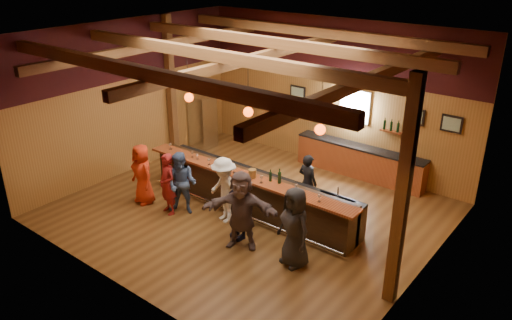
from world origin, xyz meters
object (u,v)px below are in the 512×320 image
object	(u,v)px
customer_orange	(143,174)
ice_bucket	(252,173)
back_bar_cabinet	(359,161)
stainless_fridge	(203,121)
customer_navy	(238,208)
bar_counter	(253,191)
bottle_a	(270,177)
customer_brown	(241,210)
customer_white	(224,190)
customer_dark	(295,227)
customer_denim	(182,183)
bartender	(307,182)
customer_redvest	(168,184)

from	to	relation	value
customer_orange	ice_bucket	world-z (taller)	customer_orange
back_bar_cabinet	ice_bucket	size ratio (longest dim) A/B	18.68
stainless_fridge	customer_navy	xyz separation A→B (m)	(4.69, -3.71, -0.11)
back_bar_cabinet	customer_navy	xyz separation A→B (m)	(-0.61, -4.83, 0.31)
back_bar_cabinet	customer_orange	bearing A→B (deg)	-126.48
bar_counter	bottle_a	size ratio (longest dim) A/B	20.42
customer_brown	ice_bucket	bearing A→B (deg)	91.38
customer_white	customer_navy	size ratio (longest dim) A/B	1.08
customer_navy	customer_brown	world-z (taller)	customer_brown
customer_dark	ice_bucket	world-z (taller)	customer_dark
stainless_fridge	customer_brown	world-z (taller)	customer_brown
customer_denim	bartender	distance (m)	3.21
bar_counter	bartender	xyz separation A→B (m)	(1.08, 0.90, 0.24)
back_bar_cabinet	customer_redvest	xyz separation A→B (m)	(-2.78, -5.03, 0.34)
back_bar_cabinet	bartender	xyz separation A→B (m)	(-0.10, -2.67, 0.29)
bar_counter	customer_dark	bearing A→B (deg)	-31.45
back_bar_cabinet	customer_orange	distance (m)	6.28
customer_navy	ice_bucket	xyz separation A→B (m)	(-0.34, 0.94, 0.43)
customer_dark	customer_orange	bearing A→B (deg)	-160.43
bartender	bottle_a	size ratio (longest dim) A/B	4.96
bar_counter	customer_dark	xyz separation A→B (m)	(2.20, -1.34, 0.38)
ice_bucket	customer_white	bearing A→B (deg)	-127.63
customer_navy	customer_brown	size ratio (longest dim) A/B	0.84
customer_navy	ice_bucket	distance (m)	1.09
bottle_a	customer_navy	bearing A→B (deg)	-97.29
customer_denim	customer_redvest	bearing A→B (deg)	-163.65
ice_bucket	customer_denim	bearing A→B (deg)	-149.74
customer_white	customer_dark	world-z (taller)	customer_dark
bartender	back_bar_cabinet	bearing A→B (deg)	-86.56
customer_redvest	back_bar_cabinet	bearing A→B (deg)	76.79
customer_denim	bottle_a	bearing A→B (deg)	2.78
bartender	bottle_a	xyz separation A→B (m)	(-0.37, -1.11, 0.47)
ice_bucket	customer_brown	bearing A→B (deg)	-62.05
ice_bucket	customer_navy	bearing A→B (deg)	-70.32
bar_counter	customer_brown	distance (m)	1.79
customer_brown	customer_orange	bearing A→B (deg)	152.85
customer_brown	ice_bucket	world-z (taller)	customer_brown
customer_orange	ice_bucket	xyz separation A→B (m)	(2.78, 1.15, 0.39)
customer_orange	back_bar_cabinet	bearing A→B (deg)	65.10
customer_dark	bottle_a	world-z (taller)	customer_dark
back_bar_cabinet	bottle_a	xyz separation A→B (m)	(-0.47, -3.78, 0.75)
ice_bucket	bar_counter	bearing A→B (deg)	126.86
stainless_fridge	customer_dark	size ratio (longest dim) A/B	1.00
bar_counter	customer_white	bearing A→B (deg)	-102.57
customer_white	customer_brown	size ratio (longest dim) A/B	0.91
customer_brown	ice_bucket	xyz separation A→B (m)	(-0.63, 1.19, 0.29)
bar_counter	customer_navy	size ratio (longest dim) A/B	4.00
customer_orange	ice_bucket	distance (m)	3.04
customer_white	ice_bucket	world-z (taller)	customer_white
customer_white	customer_navy	xyz separation A→B (m)	(0.77, -0.37, -0.06)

